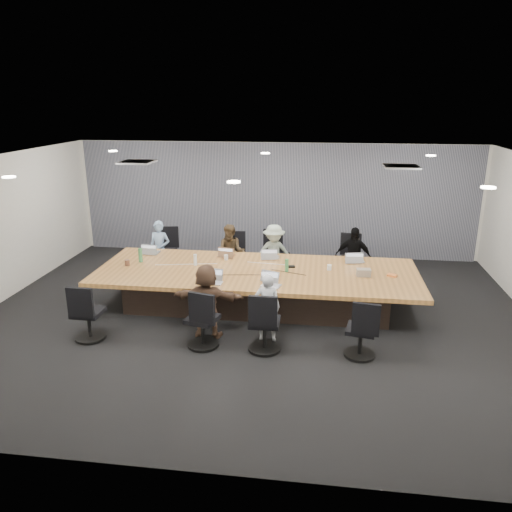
# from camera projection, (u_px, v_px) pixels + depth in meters

# --- Properties ---
(floor) EXTENTS (10.00, 8.00, 0.00)m
(floor) POSITION_uv_depth(u_px,v_px,m) (253.00, 317.00, 9.11)
(floor) COLOR black
(floor) RESTS_ON ground
(ceiling) EXTENTS (10.00, 8.00, 0.00)m
(ceiling) POSITION_uv_depth(u_px,v_px,m) (253.00, 163.00, 8.26)
(ceiling) COLOR white
(ceiling) RESTS_ON wall_back
(wall_back) EXTENTS (10.00, 0.00, 2.80)m
(wall_back) POSITION_uv_depth(u_px,v_px,m) (275.00, 199.00, 12.46)
(wall_back) COLOR beige
(wall_back) RESTS_ON ground
(wall_front) EXTENTS (10.00, 0.00, 2.80)m
(wall_front) POSITION_uv_depth(u_px,v_px,m) (196.00, 356.00, 4.91)
(wall_front) COLOR beige
(wall_front) RESTS_ON ground
(curtain) EXTENTS (9.80, 0.04, 2.80)m
(curtain) POSITION_uv_depth(u_px,v_px,m) (275.00, 200.00, 12.39)
(curtain) COLOR slate
(curtain) RESTS_ON ground
(conference_table) EXTENTS (6.00, 2.20, 0.74)m
(conference_table) POSITION_uv_depth(u_px,v_px,m) (257.00, 287.00, 9.46)
(conference_table) COLOR #2D221B
(conference_table) RESTS_ON ground
(chair_0) EXTENTS (0.65, 0.65, 0.84)m
(chair_0) POSITION_uv_depth(u_px,v_px,m) (165.00, 254.00, 11.36)
(chair_0) COLOR black
(chair_0) RESTS_ON ground
(chair_1) EXTENTS (0.54, 0.54, 0.74)m
(chair_1) POSITION_uv_depth(u_px,v_px,m) (234.00, 259.00, 11.17)
(chair_1) COLOR black
(chair_1) RESTS_ON ground
(chair_2) EXTENTS (0.74, 0.74, 0.85)m
(chair_2) POSITION_uv_depth(u_px,v_px,m) (275.00, 259.00, 11.04)
(chair_2) COLOR black
(chair_2) RESTS_ON ground
(chair_3) EXTENTS (0.62, 0.62, 0.82)m
(chair_3) POSITION_uv_depth(u_px,v_px,m) (352.00, 263.00, 10.83)
(chair_3) COLOR black
(chair_3) RESTS_ON ground
(chair_4) EXTENTS (0.54, 0.54, 0.79)m
(chair_4) POSITION_uv_depth(u_px,v_px,m) (88.00, 317.00, 8.19)
(chair_4) COLOR black
(chair_4) RESTS_ON ground
(chair_5) EXTENTS (0.65, 0.65, 0.80)m
(chair_5) POSITION_uv_depth(u_px,v_px,m) (202.00, 323.00, 7.94)
(chair_5) COLOR black
(chair_5) RESTS_ON ground
(chair_6) EXTENTS (0.55, 0.55, 0.81)m
(chair_6) POSITION_uv_depth(u_px,v_px,m) (265.00, 327.00, 7.81)
(chair_6) COLOR black
(chair_6) RESTS_ON ground
(chair_7) EXTENTS (0.59, 0.59, 0.75)m
(chair_7) POSITION_uv_depth(u_px,v_px,m) (361.00, 334.00, 7.63)
(chair_7) COLOR black
(chair_7) RESTS_ON ground
(person_0) EXTENTS (0.49, 0.34, 1.28)m
(person_0) POSITION_uv_depth(u_px,v_px,m) (160.00, 250.00, 10.96)
(person_0) COLOR #809EC3
(person_0) RESTS_ON ground
(laptop_0) EXTENTS (0.36, 0.26, 0.02)m
(laptop_0) POSITION_uv_depth(u_px,v_px,m) (151.00, 252.00, 10.41)
(laptop_0) COLOR #B2B2B7
(laptop_0) RESTS_ON conference_table
(person_1) EXTENTS (0.61, 0.48, 1.25)m
(person_1) POSITION_uv_depth(u_px,v_px,m) (231.00, 253.00, 10.76)
(person_1) COLOR #4A3924
(person_1) RESTS_ON ground
(laptop_1) EXTENTS (0.35, 0.26, 0.02)m
(laptop_1) POSITION_uv_depth(u_px,v_px,m) (226.00, 255.00, 10.21)
(laptop_1) COLOR #8C6647
(laptop_1) RESTS_ON conference_table
(person_2) EXTENTS (0.92, 0.66, 1.29)m
(person_2) POSITION_uv_depth(u_px,v_px,m) (274.00, 254.00, 10.64)
(person_2) COLOR #91A190
(person_2) RESTS_ON ground
(laptop_2) EXTENTS (0.36, 0.27, 0.02)m
(laptop_2) POSITION_uv_depth(u_px,v_px,m) (271.00, 257.00, 10.09)
(laptop_2) COLOR #B2B2B7
(laptop_2) RESTS_ON conference_table
(person_3) EXTENTS (0.80, 0.46, 1.29)m
(person_3) POSITION_uv_depth(u_px,v_px,m) (353.00, 257.00, 10.43)
(person_3) COLOR black
(person_3) RESTS_ON ground
(laptop_3) EXTENTS (0.38, 0.29, 0.02)m
(laptop_3) POSITION_uv_depth(u_px,v_px,m) (355.00, 261.00, 9.87)
(laptop_3) COLOR #B2B2B7
(laptop_3) RESTS_ON conference_table
(person_5) EXTENTS (1.18, 0.38, 1.28)m
(person_5) POSITION_uv_depth(u_px,v_px,m) (207.00, 301.00, 8.20)
(person_5) COLOR brown
(person_5) RESTS_ON ground
(laptop_5) EXTENTS (0.30, 0.22, 0.02)m
(laptop_5) POSITION_uv_depth(u_px,v_px,m) (214.00, 283.00, 8.68)
(laptop_5) COLOR #B2B2B7
(laptop_5) RESTS_ON conference_table
(person_6) EXTENTS (0.44, 0.30, 1.16)m
(person_6) POSITION_uv_depth(u_px,v_px,m) (267.00, 307.00, 8.09)
(person_6) COLOR #B7B9C1
(person_6) RESTS_ON ground
(laptop_6) EXTENTS (0.37, 0.29, 0.02)m
(laptop_6) POSITION_uv_depth(u_px,v_px,m) (271.00, 286.00, 8.56)
(laptop_6) COLOR #B2B2B7
(laptop_6) RESTS_ON conference_table
(bottle_green_left) EXTENTS (0.09, 0.09, 0.28)m
(bottle_green_left) POSITION_uv_depth(u_px,v_px,m) (140.00, 255.00, 9.79)
(bottle_green_left) COLOR #3E8A4D
(bottle_green_left) RESTS_ON conference_table
(bottle_green_right) EXTENTS (0.07, 0.07, 0.24)m
(bottle_green_right) POSITION_uv_depth(u_px,v_px,m) (287.00, 265.00, 9.25)
(bottle_green_right) COLOR #3E8A4D
(bottle_green_right) RESTS_ON conference_table
(bottle_clear) EXTENTS (0.07, 0.07, 0.22)m
(bottle_clear) POSITION_uv_depth(u_px,v_px,m) (195.00, 260.00, 9.60)
(bottle_clear) COLOR silver
(bottle_clear) RESTS_ON conference_table
(cup_white_far) EXTENTS (0.10, 0.10, 0.10)m
(cup_white_far) POSITION_uv_depth(u_px,v_px,m) (226.00, 257.00, 9.94)
(cup_white_far) COLOR white
(cup_white_far) RESTS_ON conference_table
(cup_white_near) EXTENTS (0.11, 0.11, 0.10)m
(cup_white_near) POSITION_uv_depth(u_px,v_px,m) (329.00, 267.00, 9.35)
(cup_white_near) COLOR white
(cup_white_near) RESTS_ON conference_table
(mug_brown) EXTENTS (0.11, 0.11, 0.11)m
(mug_brown) POSITION_uv_depth(u_px,v_px,m) (127.00, 263.00, 9.60)
(mug_brown) COLOR brown
(mug_brown) RESTS_ON conference_table
(mic_left) EXTENTS (0.15, 0.10, 0.03)m
(mic_left) POSITION_uv_depth(u_px,v_px,m) (216.00, 271.00, 9.27)
(mic_left) COLOR black
(mic_left) RESTS_ON conference_table
(mic_right) EXTENTS (0.16, 0.13, 0.03)m
(mic_right) POSITION_uv_depth(u_px,v_px,m) (291.00, 266.00, 9.52)
(mic_right) COLOR black
(mic_right) RESTS_ON conference_table
(stapler) EXTENTS (0.16, 0.09, 0.06)m
(stapler) POSITION_uv_depth(u_px,v_px,m) (275.00, 275.00, 9.03)
(stapler) COLOR black
(stapler) RESTS_ON conference_table
(canvas_bag) EXTENTS (0.26, 0.17, 0.13)m
(canvas_bag) POSITION_uv_depth(u_px,v_px,m) (364.00, 273.00, 9.03)
(canvas_bag) COLOR gray
(canvas_bag) RESTS_ON conference_table
(snack_packet) EXTENTS (0.19, 0.17, 0.04)m
(snack_packet) POSITION_uv_depth(u_px,v_px,m) (392.00, 275.00, 9.03)
(snack_packet) COLOR orange
(snack_packet) RESTS_ON conference_table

